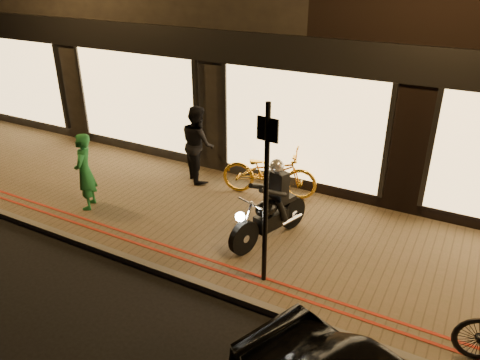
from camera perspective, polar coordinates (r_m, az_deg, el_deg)
name	(u,v)px	position (r m, az deg, el deg)	size (l,w,h in m)	color
ground	(204,292)	(7.83, -4.39, -13.44)	(90.00, 90.00, 0.00)	black
sidewalk	(259,231)	(9.22, 2.32, -6.27)	(50.00, 4.00, 0.12)	brown
kerb_stone	(206,287)	(7.83, -4.20, -12.90)	(50.00, 0.14, 0.12)	#59544C
red_kerb_lines	(221,268)	(8.12, -2.30, -10.64)	(50.00, 0.26, 0.01)	maroon
motorcycle	(271,210)	(8.59, 3.81, -3.66)	(0.83, 1.88, 1.59)	black
sign_post	(266,188)	(6.99, 3.20, -0.99)	(0.35, 0.09, 3.00)	black
bicycle_gold	(269,172)	(10.22, 3.58, 0.97)	(0.73, 2.10, 1.10)	gold
person_green	(85,172)	(10.11, -18.41, 0.98)	(0.60, 0.39, 1.63)	#1D6D33
person_dark	(198,144)	(10.88, -5.16, 4.45)	(0.87, 0.68, 1.79)	black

